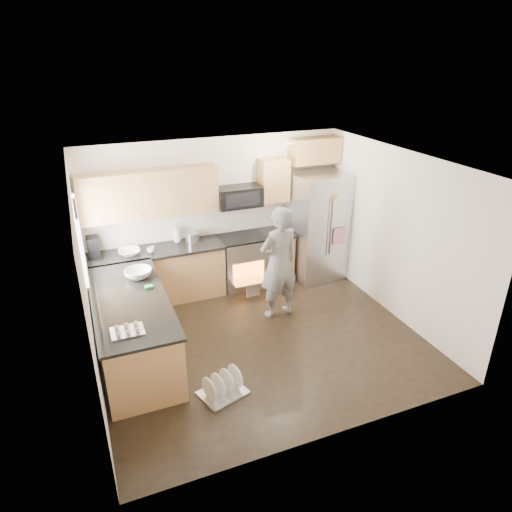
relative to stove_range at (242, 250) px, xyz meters
name	(u,v)px	position (x,y,z in m)	size (l,w,h in m)	color
ground	(260,338)	(-0.35, -1.69, -0.68)	(4.50, 4.50, 0.00)	black
room_shell	(257,233)	(-0.39, -1.68, 1.00)	(4.54, 4.04, 2.62)	white
back_cabinet_run	(188,242)	(-0.94, 0.05, 0.29)	(4.45, 0.64, 2.50)	#AE8645
peninsula	(133,328)	(-2.10, -1.44, -0.21)	(0.96, 2.36, 1.04)	#AE8645
stove_range	(242,250)	(0.00, 0.00, 0.00)	(0.76, 0.97, 1.79)	#B7B7BC
refrigerator	(319,227)	(1.42, -0.17, 0.29)	(1.01, 0.82, 1.94)	#B7B7BC
person	(279,263)	(0.17, -1.17, 0.23)	(0.66, 0.43, 1.81)	gray
dish_rack	(223,388)	(-1.23, -2.62, -0.59)	(0.65, 0.58, 0.34)	#B7B7BC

